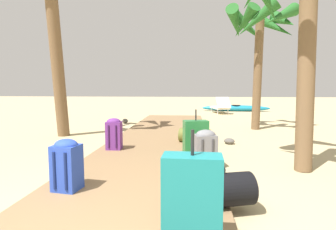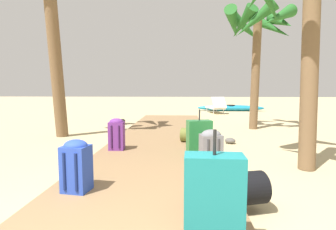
{
  "view_description": "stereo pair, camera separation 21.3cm",
  "coord_description": "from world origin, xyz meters",
  "px_view_note": "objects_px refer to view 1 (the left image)",
  "views": [
    {
      "loc": [
        0.69,
        -1.18,
        1.23
      ],
      "look_at": [
        0.11,
        5.43,
        0.55
      ],
      "focal_mm": 28.64,
      "sensor_mm": 36.0,
      "label": 1
    },
    {
      "loc": [
        0.47,
        -1.19,
        1.23
      ],
      "look_at": [
        0.11,
        5.43,
        0.55
      ],
      "focal_mm": 28.64,
      "sensor_mm": 36.0,
      "label": 2
    }
  ],
  "objects_px": {
    "duffel_bag_black": "(217,190)",
    "palm_tree_far_right": "(261,30)",
    "lounge_chair": "(220,106)",
    "duffel_bag_olive": "(195,135)",
    "suitcase_teal": "(192,203)",
    "suitcase_green": "(196,137)",
    "backpack_purple": "(114,133)",
    "kayak": "(236,108)",
    "backpack_blue": "(67,163)",
    "backpack_grey": "(206,146)"
  },
  "relations": [
    {
      "from": "backpack_purple",
      "to": "backpack_grey",
      "type": "distance_m",
      "value": 1.84
    },
    {
      "from": "suitcase_green",
      "to": "duffel_bag_olive",
      "type": "xyz_separation_m",
      "value": [
        -0.0,
        0.93,
        -0.14
      ]
    },
    {
      "from": "palm_tree_far_right",
      "to": "lounge_chair",
      "type": "distance_m",
      "value": 5.57
    },
    {
      "from": "duffel_bag_black",
      "to": "lounge_chair",
      "type": "relative_size",
      "value": 0.47
    },
    {
      "from": "kayak",
      "to": "suitcase_green",
      "type": "bearing_deg",
      "value": -103.12
    },
    {
      "from": "suitcase_green",
      "to": "kayak",
      "type": "distance_m",
      "value": 9.84
    },
    {
      "from": "suitcase_green",
      "to": "backpack_purple",
      "type": "bearing_deg",
      "value": 173.46
    },
    {
      "from": "suitcase_green",
      "to": "backpack_grey",
      "type": "height_order",
      "value": "suitcase_green"
    },
    {
      "from": "duffel_bag_olive",
      "to": "backpack_grey",
      "type": "bearing_deg",
      "value": -84.72
    },
    {
      "from": "palm_tree_far_right",
      "to": "kayak",
      "type": "relative_size",
      "value": 1.02
    },
    {
      "from": "suitcase_green",
      "to": "kayak",
      "type": "relative_size",
      "value": 0.22
    },
    {
      "from": "duffel_bag_black",
      "to": "kayak",
      "type": "bearing_deg",
      "value": 80.04
    },
    {
      "from": "palm_tree_far_right",
      "to": "backpack_purple",
      "type": "bearing_deg",
      "value": -136.84
    },
    {
      "from": "backpack_purple",
      "to": "duffel_bag_olive",
      "type": "height_order",
      "value": "backpack_purple"
    },
    {
      "from": "backpack_blue",
      "to": "lounge_chair",
      "type": "relative_size",
      "value": 0.36
    },
    {
      "from": "suitcase_teal",
      "to": "duffel_bag_black",
      "type": "height_order",
      "value": "suitcase_teal"
    },
    {
      "from": "suitcase_green",
      "to": "backpack_grey",
      "type": "relative_size",
      "value": 1.49
    },
    {
      "from": "suitcase_teal",
      "to": "duffel_bag_black",
      "type": "xyz_separation_m",
      "value": [
        0.25,
        0.71,
        -0.18
      ]
    },
    {
      "from": "palm_tree_far_right",
      "to": "lounge_chair",
      "type": "relative_size",
      "value": 2.21
    },
    {
      "from": "suitcase_teal",
      "to": "palm_tree_far_right",
      "type": "distance_m",
      "value": 6.91
    },
    {
      "from": "suitcase_green",
      "to": "duffel_bag_black",
      "type": "relative_size",
      "value": 1.02
    },
    {
      "from": "duffel_bag_olive",
      "to": "lounge_chair",
      "type": "bearing_deg",
      "value": 79.97
    },
    {
      "from": "backpack_purple",
      "to": "lounge_chair",
      "type": "bearing_deg",
      "value": 70.85
    },
    {
      "from": "suitcase_teal",
      "to": "lounge_chair",
      "type": "relative_size",
      "value": 0.53
    },
    {
      "from": "suitcase_teal",
      "to": "backpack_grey",
      "type": "height_order",
      "value": "suitcase_teal"
    },
    {
      "from": "suitcase_teal",
      "to": "duffel_bag_black",
      "type": "bearing_deg",
      "value": 70.85
    },
    {
      "from": "backpack_blue",
      "to": "backpack_grey",
      "type": "bearing_deg",
      "value": 36.72
    },
    {
      "from": "backpack_purple",
      "to": "backpack_grey",
      "type": "relative_size",
      "value": 1.13
    },
    {
      "from": "backpack_grey",
      "to": "backpack_blue",
      "type": "bearing_deg",
      "value": -143.28
    },
    {
      "from": "duffel_bag_olive",
      "to": "duffel_bag_black",
      "type": "bearing_deg",
      "value": -86.6
    },
    {
      "from": "duffel_bag_black",
      "to": "duffel_bag_olive",
      "type": "relative_size",
      "value": 1.09
    },
    {
      "from": "backpack_purple",
      "to": "suitcase_teal",
      "type": "distance_m",
      "value": 3.33
    },
    {
      "from": "backpack_blue",
      "to": "suitcase_green",
      "type": "bearing_deg",
      "value": 51.18
    },
    {
      "from": "suitcase_green",
      "to": "kayak",
      "type": "height_order",
      "value": "suitcase_green"
    },
    {
      "from": "backpack_blue",
      "to": "lounge_chair",
      "type": "bearing_deg",
      "value": 74.68
    },
    {
      "from": "suitcase_teal",
      "to": "duffel_bag_black",
      "type": "relative_size",
      "value": 1.14
    },
    {
      "from": "suitcase_teal",
      "to": "kayak",
      "type": "height_order",
      "value": "suitcase_teal"
    },
    {
      "from": "suitcase_green",
      "to": "duffel_bag_olive",
      "type": "height_order",
      "value": "suitcase_green"
    },
    {
      "from": "suitcase_green",
      "to": "backpack_grey",
      "type": "distance_m",
      "value": 0.64
    },
    {
      "from": "duffel_bag_black",
      "to": "backpack_blue",
      "type": "bearing_deg",
      "value": 170.13
    },
    {
      "from": "backpack_grey",
      "to": "duffel_bag_black",
      "type": "relative_size",
      "value": 0.68
    },
    {
      "from": "suitcase_green",
      "to": "backpack_purple",
      "type": "relative_size",
      "value": 1.32
    },
    {
      "from": "backpack_blue",
      "to": "backpack_purple",
      "type": "relative_size",
      "value": 0.99
    },
    {
      "from": "duffel_bag_black",
      "to": "suitcase_green",
      "type": "bearing_deg",
      "value": 94.83
    },
    {
      "from": "backpack_blue",
      "to": "backpack_grey",
      "type": "height_order",
      "value": "backpack_blue"
    },
    {
      "from": "backpack_blue",
      "to": "suitcase_teal",
      "type": "relative_size",
      "value": 0.67
    },
    {
      "from": "duffel_bag_olive",
      "to": "palm_tree_far_right",
      "type": "xyz_separation_m",
      "value": [
        1.87,
        2.42,
        2.64
      ]
    },
    {
      "from": "duffel_bag_black",
      "to": "palm_tree_far_right",
      "type": "xyz_separation_m",
      "value": [
        1.68,
        5.46,
        2.62
      ]
    },
    {
      "from": "backpack_blue",
      "to": "duffel_bag_olive",
      "type": "bearing_deg",
      "value": 61.95
    },
    {
      "from": "backpack_purple",
      "to": "palm_tree_far_right",
      "type": "relative_size",
      "value": 0.16
    }
  ]
}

